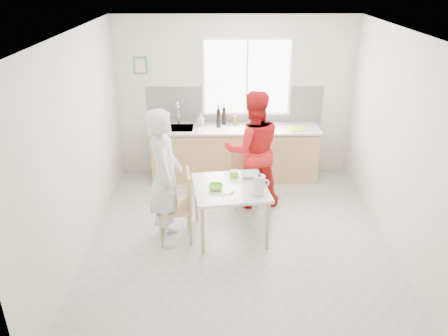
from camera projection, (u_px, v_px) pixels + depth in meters
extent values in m
plane|color=#B7B7B2|center=(239.00, 240.00, 5.92)|extent=(4.50, 4.50, 0.00)
plane|color=silver|center=(235.00, 98.00, 7.40)|extent=(4.00, 0.00, 4.00)
plane|color=silver|center=(253.00, 260.00, 3.32)|extent=(4.00, 0.00, 4.00)
plane|color=silver|center=(77.00, 148.00, 5.34)|extent=(0.00, 4.50, 4.50)
plane|color=silver|center=(402.00, 147.00, 5.37)|extent=(0.00, 4.50, 4.50)
plane|color=white|center=(242.00, 34.00, 4.79)|extent=(4.50, 4.50, 0.00)
cube|color=white|center=(247.00, 77.00, 7.24)|extent=(1.50, 0.03, 1.30)
cube|color=white|center=(247.00, 78.00, 7.22)|extent=(1.40, 0.02, 1.20)
cube|color=white|center=(247.00, 78.00, 7.22)|extent=(0.03, 0.03, 1.20)
cube|color=white|center=(235.00, 105.00, 7.44)|extent=(3.00, 0.02, 0.65)
cube|color=#4A9342|center=(140.00, 65.00, 7.14)|extent=(0.22, 0.02, 0.28)
cube|color=beige|center=(140.00, 66.00, 7.13)|extent=(0.16, 0.01, 0.22)
cube|color=tan|center=(235.00, 154.00, 7.51)|extent=(2.80, 0.60, 0.86)
cube|color=#3F3326|center=(234.00, 174.00, 7.67)|extent=(2.80, 0.54, 0.10)
cube|color=silver|center=(235.00, 129.00, 7.31)|extent=(2.84, 0.64, 0.04)
cube|color=#A5A5AA|center=(178.00, 129.00, 7.30)|extent=(0.50, 0.40, 0.03)
cylinder|color=silver|center=(179.00, 114.00, 7.37)|extent=(0.02, 0.02, 0.36)
torus|color=silver|center=(178.00, 105.00, 7.23)|extent=(0.02, 0.18, 0.18)
cube|color=silver|center=(230.00, 188.00, 5.77)|extent=(1.08, 1.08, 0.04)
cylinder|color=tan|center=(203.00, 232.00, 5.49)|extent=(0.05, 0.05, 0.68)
cylinder|color=tan|center=(196.00, 200.00, 6.25)|extent=(0.05, 0.05, 0.68)
cylinder|color=tan|center=(268.00, 226.00, 5.61)|extent=(0.05, 0.05, 0.68)
cylinder|color=tan|center=(254.00, 195.00, 6.36)|extent=(0.05, 0.05, 0.68)
cube|color=tan|center=(174.00, 207.00, 5.76)|extent=(0.51, 0.51, 0.04)
cube|color=tan|center=(189.00, 189.00, 5.68)|extent=(0.09, 0.43, 0.47)
cylinder|color=tan|center=(160.00, 217.00, 6.02)|extent=(0.04, 0.04, 0.46)
cylinder|color=tan|center=(161.00, 233.00, 5.67)|extent=(0.04, 0.04, 0.46)
cylinder|color=tan|center=(188.00, 215.00, 6.07)|extent=(0.04, 0.04, 0.46)
cylinder|color=tan|center=(191.00, 230.00, 5.72)|extent=(0.04, 0.04, 0.46)
cube|color=tan|center=(245.00, 181.00, 6.62)|extent=(0.44, 0.44, 0.04)
cube|color=tan|center=(243.00, 163.00, 6.68)|extent=(0.37, 0.08, 0.41)
cylinder|color=tan|center=(236.00, 200.00, 6.54)|extent=(0.03, 0.03, 0.40)
cylinder|color=tan|center=(257.00, 198.00, 6.58)|extent=(0.03, 0.03, 0.40)
cylinder|color=tan|center=(232.00, 189.00, 6.83)|extent=(0.03, 0.03, 0.40)
cylinder|color=tan|center=(253.00, 188.00, 6.88)|extent=(0.03, 0.03, 0.40)
imported|color=silver|center=(165.00, 178.00, 5.57)|extent=(0.53, 0.73, 1.84)
imported|color=red|center=(253.00, 150.00, 6.49)|extent=(0.96, 0.79, 1.79)
imported|color=#7AD531|center=(216.00, 187.00, 5.67)|extent=(0.22, 0.22, 0.06)
imported|color=white|center=(249.00, 175.00, 6.01)|extent=(0.26, 0.26, 0.06)
cylinder|color=white|center=(259.00, 185.00, 5.49)|extent=(0.15, 0.15, 0.24)
cylinder|color=blue|center=(259.00, 175.00, 5.44)|extent=(0.05, 0.05, 0.03)
torus|color=white|center=(265.00, 183.00, 5.49)|extent=(0.12, 0.04, 0.11)
cube|color=#91C22C|center=(234.00, 174.00, 6.01)|extent=(0.11, 0.11, 0.09)
cylinder|color=#A5A5AA|center=(227.00, 194.00, 5.55)|extent=(0.15, 0.09, 0.01)
cube|color=#ABD431|center=(297.00, 129.00, 7.23)|extent=(0.40, 0.33, 0.01)
cylinder|color=black|center=(218.00, 118.00, 7.26)|extent=(0.07, 0.07, 0.32)
cylinder|color=black|center=(224.00, 116.00, 7.39)|extent=(0.07, 0.07, 0.30)
cylinder|color=olive|center=(235.00, 120.00, 7.40)|extent=(0.06, 0.06, 0.16)
imported|color=#999999|center=(201.00, 120.00, 7.37)|extent=(0.12, 0.12, 0.20)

